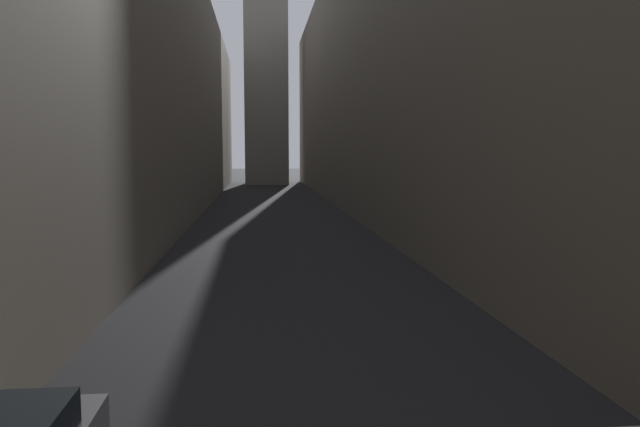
# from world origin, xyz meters

# --- Properties ---
(ground_plane) EXTENTS (264.00, 264.00, 0.00)m
(ground_plane) POSITION_xyz_m (0.00, 48.00, 0.00)
(ground_plane) COLOR #232326
(building_block_left) EXTENTS (15.31, 108.00, 18.90)m
(building_block_left) POSITION_xyz_m (-13.15, 50.00, 9.45)
(building_block_left) COLOR gray
(building_block_left) RESTS_ON ground
(building_block_right) EXTENTS (11.74, 108.00, 22.18)m
(building_block_right) POSITION_xyz_m (11.37, 50.00, 11.09)
(building_block_right) COLOR #756B5B
(building_block_right) RESTS_ON ground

